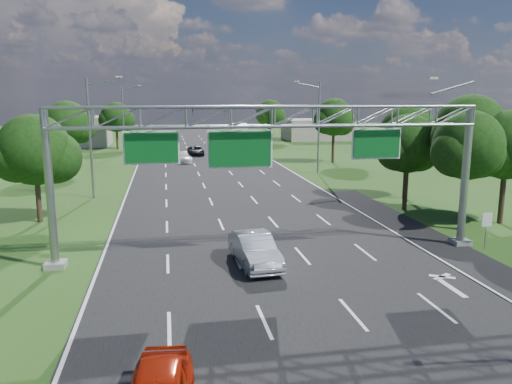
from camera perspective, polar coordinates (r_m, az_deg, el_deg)
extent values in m
plane|color=#254514|center=(44.69, -3.28, -0.12)|extent=(220.00, 220.00, 0.00)
cube|color=black|center=(44.69, -3.28, -0.12)|extent=(18.00, 180.00, 0.02)
cube|color=black|center=(32.74, 18.46, -4.79)|extent=(3.00, 30.00, 0.02)
cube|color=gray|center=(31.70, 22.28, -5.28)|extent=(1.00, 1.00, 0.30)
cylinder|color=gray|center=(30.91, 22.79, 1.60)|extent=(0.44, 0.44, 8.00)
cube|color=gray|center=(27.49, -21.92, -7.69)|extent=(1.00, 1.00, 0.30)
cylinder|color=gray|center=(26.56, -22.51, 0.22)|extent=(0.40, 0.40, 8.00)
cylinder|color=gray|center=(29.93, 21.55, 11.04)|extent=(2.54, 0.12, 0.79)
cube|color=beige|center=(29.33, 19.57, 12.16)|extent=(0.50, 0.22, 0.12)
cube|color=white|center=(25.66, -11.85, 4.98)|extent=(2.80, 0.05, 1.70)
cube|color=#0B581E|center=(25.60, -11.85, 4.97)|extent=(2.62, 0.05, 1.52)
cube|color=white|center=(25.94, -1.82, 4.94)|extent=(3.40, 0.05, 2.00)
cube|color=#0B581E|center=(25.88, -1.80, 4.93)|extent=(3.22, 0.05, 1.82)
cube|color=white|center=(28.03, 13.60, 5.40)|extent=(2.80, 0.05, 1.70)
cube|color=#0B581E|center=(27.97, 13.65, 5.38)|extent=(2.62, 0.05, 1.52)
cylinder|color=gray|center=(31.19, 24.77, -4.12)|extent=(0.06, 0.06, 2.00)
cube|color=white|center=(31.00, 24.90, -2.88)|extent=(0.60, 0.04, 0.80)
cylinder|color=black|center=(80.37, 1.45, 7.33)|extent=(0.24, 0.24, 7.00)
cylinder|color=black|center=(79.24, -2.85, 9.51)|extent=(12.00, 0.18, 0.18)
imported|color=black|center=(78.70, -7.24, 9.03)|extent=(0.18, 0.22, 1.10)
imported|color=black|center=(79.13, -3.57, 9.11)|extent=(0.18, 0.22, 1.10)
imported|color=black|center=(79.87, 0.04, 9.14)|extent=(0.18, 0.22, 1.10)
cylinder|color=gray|center=(44.12, -18.42, 5.76)|extent=(0.20, 0.20, 10.00)
cylinder|color=gray|center=(43.83, -17.08, 11.96)|extent=(2.78, 0.12, 0.60)
cube|color=beige|center=(43.72, -15.38, 12.58)|extent=(0.55, 0.22, 0.12)
cylinder|color=gray|center=(78.87, -14.93, 7.99)|extent=(0.20, 0.20, 10.00)
cylinder|color=gray|center=(78.70, -14.14, 11.45)|extent=(2.78, 0.12, 0.60)
cube|color=beige|center=(78.64, -13.19, 11.78)|extent=(0.55, 0.22, 0.12)
cylinder|color=gray|center=(56.23, 7.18, 7.23)|extent=(0.20, 0.20, 10.00)
cylinder|color=gray|center=(55.75, 5.99, 12.06)|extent=(2.78, 0.12, 0.60)
cube|color=beige|center=(55.41, 4.68, 12.50)|extent=(0.55, 0.22, 0.12)
cylinder|color=#2D2116|center=(34.82, 22.64, -0.99)|extent=(0.36, 0.36, 3.74)
sphere|color=black|center=(34.31, 23.08, 4.95)|extent=(4.40, 4.40, 4.40)
sphere|color=black|center=(35.30, 24.16, 4.12)|extent=(3.30, 3.30, 3.30)
sphere|color=black|center=(33.57, 21.89, 4.17)|extent=(3.08, 3.08, 3.08)
cylinder|color=#2D2116|center=(38.33, 22.77, 0.36)|extent=(0.36, 0.36, 4.18)
sphere|color=black|center=(37.85, 23.23, 6.46)|extent=(5.00, 5.00, 5.00)
sphere|color=black|center=(38.93, 24.38, 5.55)|extent=(3.75, 3.75, 3.75)
sphere|color=black|center=(37.03, 21.96, 5.69)|extent=(3.50, 3.50, 3.50)
cylinder|color=#2D2116|center=(39.47, 16.71, 0.39)|extent=(0.36, 0.36, 3.30)
sphere|color=black|center=(39.01, 16.98, 5.32)|extent=(4.40, 4.40, 4.40)
sphere|color=black|center=(39.93, 18.09, 4.58)|extent=(3.30, 3.30, 3.30)
sphere|color=black|center=(38.35, 15.83, 4.63)|extent=(3.08, 3.08, 3.08)
cylinder|color=#2D2116|center=(37.63, 26.29, -0.61)|extent=(0.36, 0.36, 3.52)
sphere|color=black|center=(37.15, 26.76, 4.84)|extent=(4.60, 4.60, 4.60)
sphere|color=black|center=(36.34, 25.67, 4.08)|extent=(3.22, 3.22, 3.22)
cylinder|color=#2D2116|center=(43.86, 16.70, 1.56)|extent=(0.36, 0.36, 3.52)
sphere|color=black|center=(43.44, 16.97, 6.35)|extent=(4.80, 4.80, 4.80)
sphere|color=black|center=(44.40, 18.08, 5.60)|extent=(3.60, 3.60, 3.60)
sphere|color=black|center=(42.73, 15.82, 5.70)|extent=(3.36, 3.36, 3.36)
cylinder|color=#2D2116|center=(37.26, -23.59, -0.84)|extent=(0.36, 0.36, 3.08)
sphere|color=black|center=(36.76, -24.00, 4.44)|extent=(4.80, 4.80, 4.80)
sphere|color=black|center=(36.95, -21.97, 3.68)|extent=(3.60, 3.60, 3.60)
sphere|color=black|center=(36.80, -25.68, 3.56)|extent=(3.36, 3.36, 3.36)
cylinder|color=#2D2116|center=(59.89, -20.56, 3.83)|extent=(0.36, 0.36, 3.74)
sphere|color=black|center=(59.58, -20.80, 7.45)|extent=(4.80, 4.80, 4.80)
sphere|color=black|center=(59.80, -19.56, 6.96)|extent=(3.60, 3.60, 3.60)
sphere|color=black|center=(59.52, -21.85, 6.91)|extent=(3.36, 3.36, 3.36)
cylinder|color=#2D2116|center=(84.18, -15.58, 5.84)|extent=(0.36, 0.36, 3.30)
sphere|color=black|center=(83.96, -15.70, 8.26)|extent=(4.80, 4.80, 4.80)
sphere|color=black|center=(84.28, -14.84, 7.90)|extent=(3.60, 3.60, 3.60)
sphere|color=black|center=(83.79, -16.45, 7.89)|extent=(3.36, 3.36, 3.36)
cylinder|color=#2D2116|center=(65.45, 8.80, 5.05)|extent=(0.36, 0.36, 3.96)
sphere|color=black|center=(65.18, 8.90, 8.46)|extent=(4.80, 4.80, 4.80)
sphere|color=black|center=(65.98, 9.76, 7.94)|extent=(3.60, 3.60, 3.60)
sphere|color=black|center=(64.57, 8.06, 8.03)|extent=(3.36, 3.36, 3.36)
cylinder|color=#2D2116|center=(93.80, 1.63, 6.78)|extent=(0.36, 0.36, 3.52)
sphere|color=black|center=(93.60, 1.64, 9.03)|extent=(4.80, 4.80, 4.80)
sphere|color=black|center=(94.27, 2.31, 8.67)|extent=(3.60, 3.60, 3.60)
sphere|color=black|center=(93.11, 1.02, 8.73)|extent=(3.36, 3.36, 3.36)
cube|color=gray|center=(93.25, -20.72, 6.52)|extent=(14.00, 10.00, 5.00)
cube|color=gray|center=(100.15, 6.80, 7.11)|extent=(12.00, 9.00, 4.00)
imported|color=#B8BDC5|center=(25.66, -0.16, -6.61)|extent=(2.19, 5.13, 1.64)
imported|color=silver|center=(65.89, -8.28, 3.91)|extent=(2.14, 4.46, 1.25)
imported|color=black|center=(73.67, -6.90, 4.71)|extent=(2.29, 4.81, 1.32)
imported|color=black|center=(78.43, -9.82, 4.99)|extent=(1.66, 3.81, 1.28)
imported|color=silver|center=(67.03, -1.02, 4.18)|extent=(1.80, 4.18, 1.34)
cube|color=white|center=(91.20, -1.88, 6.72)|extent=(3.53, 7.02, 3.37)
cube|color=silver|center=(86.60, -1.42, 6.09)|extent=(2.88, 2.78, 2.47)
cylinder|color=black|center=(86.70, -2.25, 5.64)|extent=(0.39, 1.12, 1.12)
cylinder|color=black|center=(87.08, -0.63, 5.67)|extent=(0.39, 1.12, 1.12)
cylinder|color=black|center=(93.35, -2.83, 6.01)|extent=(0.39, 1.12, 1.12)
cylinder|color=black|center=(93.70, -1.33, 6.04)|extent=(0.39, 1.12, 1.12)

